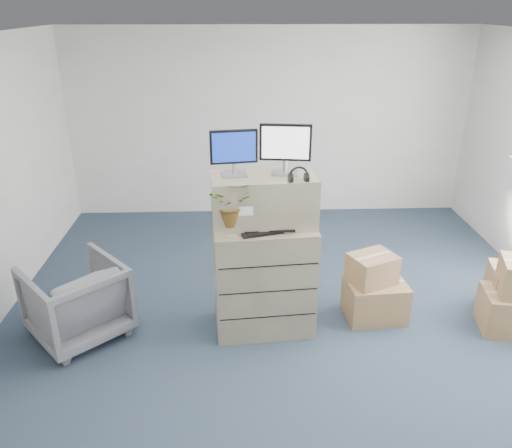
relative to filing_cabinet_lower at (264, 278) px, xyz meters
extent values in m
plane|color=#2A384B|center=(0.24, -0.35, -0.57)|extent=(7.00, 7.00, 0.00)
cube|color=silver|center=(0.24, 3.16, 0.83)|extent=(6.00, 0.02, 2.80)
cube|color=gray|center=(0.00, 0.00, 0.00)|extent=(1.02, 0.67, 1.13)
cube|color=gray|center=(0.00, 0.05, 0.81)|extent=(1.01, 0.57, 0.48)
cube|color=#99999E|center=(-0.28, 0.06, 1.06)|extent=(0.25, 0.20, 0.02)
cylinder|color=#99999E|center=(-0.28, 0.06, 1.12)|extent=(0.04, 0.04, 0.10)
cube|color=black|center=(-0.28, 0.06, 1.32)|extent=(0.43, 0.09, 0.31)
cube|color=navy|center=(-0.27, 0.05, 1.32)|extent=(0.39, 0.06, 0.27)
cube|color=#99999E|center=(0.19, 0.10, 1.06)|extent=(0.27, 0.21, 0.02)
cylinder|color=#99999E|center=(0.19, 0.10, 1.12)|extent=(0.04, 0.04, 0.11)
cube|color=black|center=(0.19, 0.10, 1.35)|extent=(0.47, 0.10, 0.34)
cube|color=silver|center=(0.19, 0.09, 1.35)|extent=(0.42, 0.06, 0.29)
torus|color=black|center=(0.30, -0.11, 1.10)|extent=(0.18, 0.03, 0.18)
cube|color=black|center=(0.02, -0.10, 0.58)|extent=(0.57, 0.36, 0.03)
ellipsoid|color=silver|center=(0.30, -0.07, 0.59)|extent=(0.11, 0.07, 0.04)
cylinder|color=#94989C|center=(0.05, 0.04, 0.70)|extent=(0.08, 0.08, 0.27)
cube|color=silver|center=(-0.04, 0.02, 0.58)|extent=(0.07, 0.06, 0.02)
cube|color=black|center=(-0.04, 0.02, 0.65)|extent=(0.07, 0.04, 0.13)
cube|color=black|center=(0.33, 0.16, 0.59)|extent=(0.22, 0.19, 0.06)
cube|color=#448EE9|center=(0.31, 0.10, 0.67)|extent=(0.26, 0.16, 0.09)
cylinder|color=#A7C6A0|center=(-0.31, -0.13, 0.57)|extent=(0.20, 0.20, 0.02)
cylinder|color=black|center=(-0.31, -0.13, 0.65)|extent=(0.17, 0.17, 0.13)
imported|color=#215F1B|center=(-0.31, -0.13, 0.82)|extent=(0.40, 0.44, 0.33)
imported|color=#5C5D61|center=(-1.85, -0.07, -0.14)|extent=(1.14, 1.14, 0.86)
cube|color=#926946|center=(1.18, 0.12, -0.36)|extent=(0.64, 0.51, 0.42)
cube|color=#926946|center=(2.51, -0.15, -0.36)|extent=(0.65, 0.56, 0.42)
cube|color=#926946|center=(1.12, 0.13, 0.01)|extent=(0.55, 0.50, 0.31)
camera|label=1|loc=(-0.25, -4.31, 2.50)|focal=35.00mm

